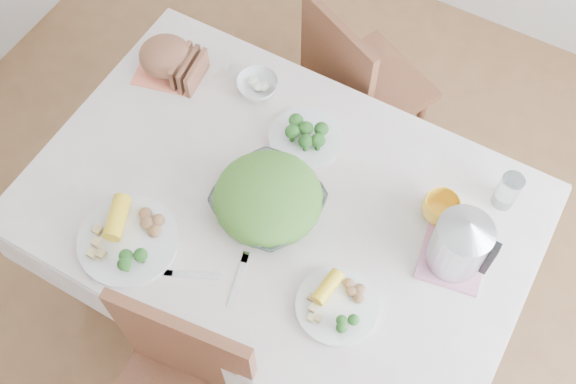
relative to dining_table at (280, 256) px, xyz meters
The scene contains 17 objects.
floor 0.38m from the dining_table, ahead, with size 3.60×3.60×0.00m, color brown.
dining_table is the anchor object (origin of this frame).
tablecloth 0.38m from the dining_table, ahead, with size 1.50×1.00×0.01m, color silver.
chair_far 0.79m from the dining_table, 93.33° to the left, with size 0.40×0.40×0.89m, color brown.
salad_bowl 0.43m from the dining_table, 122.72° to the right, with size 0.30×0.30×0.07m, color white.
dinner_plate_left 0.61m from the dining_table, 133.77° to the right, with size 0.30×0.30×0.02m, color white.
dinner_plate_right 0.54m from the dining_table, 34.18° to the right, with size 0.23×0.23×0.02m, color white.
broccoli_plate 0.47m from the dining_table, 99.52° to the left, with size 0.24×0.24×0.02m, color beige.
napkin 0.76m from the dining_table, 155.39° to the left, with size 0.20×0.20×0.00m, color #FF7F5B.
bread_loaf 0.79m from the dining_table, 155.39° to the left, with size 0.18×0.17×0.11m, color brown.
fruit_bowl 0.60m from the dining_table, 129.20° to the left, with size 0.14×0.14×0.04m, color white.
yellow_mug 0.64m from the dining_table, 24.66° to the left, with size 0.11×0.11×0.09m, color yellow.
glass_tumbler 0.81m from the dining_table, 30.25° to the left, with size 0.07×0.07×0.13m, color white.
pink_tray 0.66m from the dining_table, ahead, with size 0.18×0.18×0.01m, color #CC7C9A.
electric_kettle 0.74m from the dining_table, ahead, with size 0.16×0.16×0.22m, color #B2B5BA.
fork_left 0.48m from the dining_table, 85.01° to the right, with size 0.02×0.17×0.00m, color silver.
knife 0.52m from the dining_table, 107.26° to the right, with size 0.02×0.16×0.00m, color silver.
Camera 1 is at (0.50, -0.83, 2.55)m, focal length 42.00 mm.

